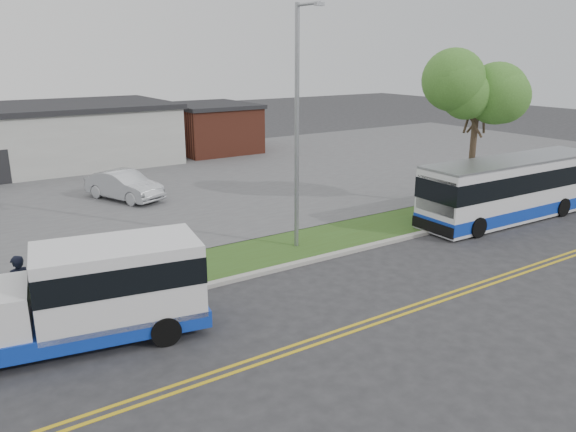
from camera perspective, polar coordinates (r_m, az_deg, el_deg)
ground at (r=19.69m, az=-1.77°, el=-7.13°), size 140.00×140.00×0.00m
lane_line_north at (r=16.85m, az=5.31°, el=-11.43°), size 70.00×0.12×0.01m
lane_line_south at (r=16.65m, az=5.97°, el=-11.82°), size 70.00×0.12×0.01m
curb at (r=20.53m, az=-3.40°, el=-5.91°), size 80.00×0.30×0.15m
verge at (r=22.01m, az=-5.78°, el=-4.48°), size 80.00×3.30×0.10m
parking_lot at (r=34.62m, az=-16.83°, el=2.61°), size 80.00×25.00×0.10m
brick_wing at (r=46.32m, az=-7.85°, el=8.87°), size 6.30×7.30×3.90m
tree_east at (r=29.86m, az=18.79°, el=12.35°), size 5.20×5.20×8.33m
streetlight_near at (r=22.14m, az=1.01°, el=9.57°), size 0.35×1.53×9.50m
shuttle_bus at (r=16.53m, az=-19.19°, el=-7.23°), size 7.49×3.52×2.77m
transit_bus at (r=29.23m, az=21.83°, el=2.61°), size 10.73×2.79×2.96m
pedestrian at (r=18.63m, az=-25.61°, el=-6.55°), size 0.85×0.69×2.00m
parked_car_a at (r=31.74m, az=-16.31°, el=3.00°), size 3.37×5.04×1.57m
grocery_bag_left at (r=18.69m, az=-26.09°, el=-9.35°), size 0.32×0.32×0.32m
grocery_bag_right at (r=19.21m, az=-24.53°, el=-8.47°), size 0.32×0.32×0.32m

